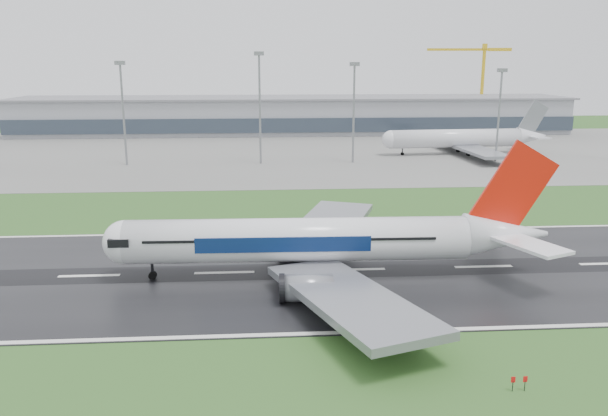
{
  "coord_description": "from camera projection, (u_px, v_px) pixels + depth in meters",
  "views": [
    {
      "loc": [
        -13.93,
        -86.67,
        31.07
      ],
      "look_at": [
        -7.12,
        12.0,
        7.0
      ],
      "focal_mm": 35.66,
      "sensor_mm": 36.0,
      "label": 1
    }
  ],
  "objects": [
    {
      "name": "ground",
      "position": [
        356.0,
        270.0,
        92.29
      ],
      "size": [
        520.0,
        520.0,
        0.0
      ],
      "primitive_type": "plane",
      "color": "#27511D",
      "rests_on": "ground"
    },
    {
      "name": "runway",
      "position": [
        356.0,
        270.0,
        92.28
      ],
      "size": [
        400.0,
        45.0,
        0.1
      ],
      "primitive_type": "cube",
      "color": "black",
      "rests_on": "ground"
    },
    {
      "name": "apron",
      "position": [
        302.0,
        152.0,
        213.45
      ],
      "size": [
        400.0,
        130.0,
        0.08
      ],
      "primitive_type": "cube",
      "color": "slate",
      "rests_on": "ground"
    },
    {
      "name": "terminal",
      "position": [
        293.0,
        116.0,
        269.85
      ],
      "size": [
        240.0,
        36.0,
        15.0
      ],
      "primitive_type": "cube",
      "color": "gray",
      "rests_on": "ground"
    },
    {
      "name": "main_airliner",
      "position": [
        329.0,
        213.0,
        87.19
      ],
      "size": [
        66.31,
        63.28,
        19.2
      ],
      "primitive_type": null,
      "rotation": [
        0.0,
        0.0,
        -0.02
      ],
      "color": "white",
      "rests_on": "runway"
    },
    {
      "name": "parked_airliner",
      "position": [
        463.0,
        129.0,
        205.52
      ],
      "size": [
        63.37,
        59.57,
        17.46
      ],
      "primitive_type": null,
      "rotation": [
        0.0,
        0.0,
        0.07
      ],
      "color": "silver",
      "rests_on": "apron"
    },
    {
      "name": "tower_crane",
      "position": [
        482.0,
        86.0,
        287.57
      ],
      "size": [
        39.72,
        5.29,
        39.56
      ],
      "primitive_type": null,
      "rotation": [
        0.0,
        0.0,
        -0.08
      ],
      "color": "gold",
      "rests_on": "ground"
    },
    {
      "name": "floodmast_1",
      "position": [
        124.0,
        116.0,
        181.95
      ],
      "size": [
        0.64,
        0.64,
        30.07
      ],
      "primitive_type": "cylinder",
      "color": "gray",
      "rests_on": "ground"
    },
    {
      "name": "floodmast_2",
      "position": [
        260.0,
        111.0,
        184.37
      ],
      "size": [
        0.64,
        0.64,
        32.79
      ],
      "primitive_type": "cylinder",
      "color": "gray",
      "rests_on": "ground"
    },
    {
      "name": "floodmast_3",
      "position": [
        354.0,
        115.0,
        186.68
      ],
      "size": [
        0.64,
        0.64,
        29.7
      ],
      "primitive_type": "cylinder",
      "color": "gray",
      "rests_on": "ground"
    },
    {
      "name": "floodmast_4",
      "position": [
        499.0,
        117.0,
        189.98
      ],
      "size": [
        0.64,
        0.64,
        27.82
      ],
      "primitive_type": "cylinder",
      "color": "gray",
      "rests_on": "ground"
    }
  ]
}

